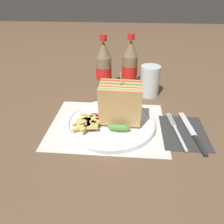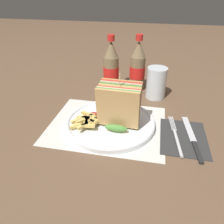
{
  "view_description": "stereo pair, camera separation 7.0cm",
  "coord_description": "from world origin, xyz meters",
  "px_view_note": "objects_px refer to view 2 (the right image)",
  "views": [
    {
      "loc": [
        0.05,
        -0.58,
        0.4
      ],
      "look_at": [
        0.0,
        0.02,
        0.04
      ],
      "focal_mm": 35.0,
      "sensor_mm": 36.0,
      "label": 1
    },
    {
      "loc": [
        0.12,
        -0.57,
        0.4
      ],
      "look_at": [
        0.0,
        0.02,
        0.04
      ],
      "focal_mm": 35.0,
      "sensor_mm": 36.0,
      "label": 2
    }
  ],
  "objects_px": {
    "knife": "(192,138)",
    "fork": "(177,138)",
    "glass_near": "(156,85)",
    "plate_main": "(111,123)",
    "coke_bottle_near": "(111,68)",
    "club_sandwich": "(119,105)",
    "coke_bottle_far": "(137,67)"
  },
  "relations": [
    {
      "from": "plate_main",
      "to": "coke_bottle_near",
      "type": "relative_size",
      "value": 1.26
    },
    {
      "from": "knife",
      "to": "coke_bottle_far",
      "type": "xyz_separation_m",
      "value": [
        -0.2,
        0.31,
        0.09
      ]
    },
    {
      "from": "coke_bottle_near",
      "to": "coke_bottle_far",
      "type": "distance_m",
      "value": 0.11
    },
    {
      "from": "coke_bottle_near",
      "to": "coke_bottle_far",
      "type": "height_order",
      "value": "same"
    },
    {
      "from": "plate_main",
      "to": "glass_near",
      "type": "xyz_separation_m",
      "value": [
        0.13,
        0.23,
        0.04
      ]
    },
    {
      "from": "knife",
      "to": "glass_near",
      "type": "relative_size",
      "value": 1.79
    },
    {
      "from": "fork",
      "to": "knife",
      "type": "xyz_separation_m",
      "value": [
        0.05,
        0.02,
        -0.0
      ]
    },
    {
      "from": "knife",
      "to": "fork",
      "type": "bearing_deg",
      "value": -167.32
    },
    {
      "from": "knife",
      "to": "coke_bottle_near",
      "type": "bearing_deg",
      "value": 129.51
    },
    {
      "from": "knife",
      "to": "coke_bottle_near",
      "type": "distance_m",
      "value": 0.43
    },
    {
      "from": "plate_main",
      "to": "glass_near",
      "type": "bearing_deg",
      "value": 60.83
    },
    {
      "from": "plate_main",
      "to": "club_sandwich",
      "type": "xyz_separation_m",
      "value": [
        0.03,
        -0.0,
        0.07
      ]
    },
    {
      "from": "plate_main",
      "to": "coke_bottle_near",
      "type": "xyz_separation_m",
      "value": [
        -0.05,
        0.27,
        0.09
      ]
    },
    {
      "from": "plate_main",
      "to": "coke_bottle_far",
      "type": "bearing_deg",
      "value": 80.23
    },
    {
      "from": "fork",
      "to": "coke_bottle_near",
      "type": "distance_m",
      "value": 0.41
    },
    {
      "from": "coke_bottle_far",
      "to": "glass_near",
      "type": "xyz_separation_m",
      "value": [
        0.08,
        -0.06,
        -0.05
      ]
    },
    {
      "from": "club_sandwich",
      "to": "glass_near",
      "type": "bearing_deg",
      "value": 66.3
    },
    {
      "from": "knife",
      "to": "glass_near",
      "type": "height_order",
      "value": "glass_near"
    },
    {
      "from": "plate_main",
      "to": "coke_bottle_far",
      "type": "xyz_separation_m",
      "value": [
        0.05,
        0.29,
        0.09
      ]
    },
    {
      "from": "fork",
      "to": "glass_near",
      "type": "xyz_separation_m",
      "value": [
        -0.07,
        0.27,
        0.04
      ]
    },
    {
      "from": "knife",
      "to": "glass_near",
      "type": "bearing_deg",
      "value": 107.65
    },
    {
      "from": "knife",
      "to": "club_sandwich",
      "type": "bearing_deg",
      "value": 168.7
    },
    {
      "from": "plate_main",
      "to": "club_sandwich",
      "type": "height_order",
      "value": "club_sandwich"
    },
    {
      "from": "club_sandwich",
      "to": "plate_main",
      "type": "bearing_deg",
      "value": 173.2
    },
    {
      "from": "coke_bottle_near",
      "to": "knife",
      "type": "bearing_deg",
      "value": -43.55
    },
    {
      "from": "knife",
      "to": "coke_bottle_far",
      "type": "bearing_deg",
      "value": 115.2
    },
    {
      "from": "club_sandwich",
      "to": "coke_bottle_near",
      "type": "bearing_deg",
      "value": 106.59
    },
    {
      "from": "plate_main",
      "to": "coke_bottle_near",
      "type": "height_order",
      "value": "coke_bottle_near"
    },
    {
      "from": "fork",
      "to": "knife",
      "type": "height_order",
      "value": "fork"
    },
    {
      "from": "plate_main",
      "to": "club_sandwich",
      "type": "bearing_deg",
      "value": -6.8
    },
    {
      "from": "club_sandwich",
      "to": "coke_bottle_near",
      "type": "xyz_separation_m",
      "value": [
        -0.08,
        0.27,
        0.02
      ]
    },
    {
      "from": "club_sandwich",
      "to": "coke_bottle_far",
      "type": "relative_size",
      "value": 0.73
    }
  ]
}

